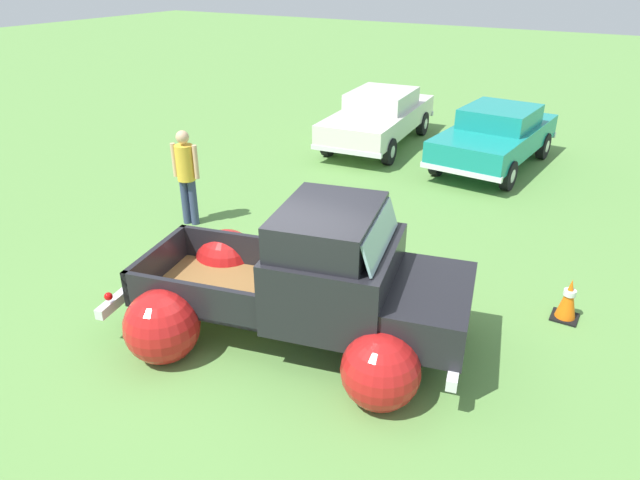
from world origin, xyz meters
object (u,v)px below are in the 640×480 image
object	(u,v)px
show_car_0	(379,116)
lane_cone_0	(568,299)
spectator_0	(186,171)
show_car_1	(496,135)
vintage_pickup_truck	(316,290)

from	to	relation	value
show_car_0	lane_cone_0	world-z (taller)	show_car_0
show_car_0	spectator_0	xyz separation A→B (m)	(-0.84, -6.60, 0.27)
spectator_0	lane_cone_0	world-z (taller)	spectator_0
lane_cone_0	spectator_0	bearing A→B (deg)	-177.95
show_car_1	show_car_0	bearing A→B (deg)	-89.95
show_car_0	spectator_0	size ratio (longest dim) A/B	2.61
show_car_0	show_car_1	distance (m)	3.22
vintage_pickup_truck	spectator_0	world-z (taller)	vintage_pickup_truck
vintage_pickup_truck	show_car_0	size ratio (longest dim) A/B	1.03
vintage_pickup_truck	lane_cone_0	size ratio (longest dim) A/B	7.82
show_car_0	show_car_1	bearing A→B (deg)	80.29
show_car_1	lane_cone_0	xyz separation A→B (m)	(2.73, -6.11, -0.47)
vintage_pickup_truck	spectator_0	size ratio (longest dim) A/B	2.70
vintage_pickup_truck	show_car_1	size ratio (longest dim) A/B	1.13
show_car_0	show_car_1	world-z (taller)	same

